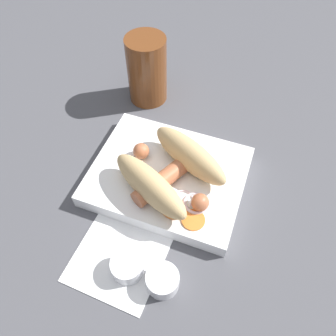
{
  "coord_description": "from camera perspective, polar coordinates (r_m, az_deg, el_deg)",
  "views": [
    {
      "loc": [
        -0.11,
        0.29,
        0.47
      ],
      "look_at": [
        0.0,
        0.0,
        0.04
      ],
      "focal_mm": 35.0,
      "sensor_mm": 36.0,
      "label": 1
    }
  ],
  "objects": [
    {
      "name": "sausage",
      "position": [
        0.52,
        0.17,
        -1.27
      ],
      "size": [
        0.15,
        0.13,
        0.03
      ],
      "color": "#B26642",
      "rests_on": "food_tray"
    },
    {
      "name": "food_tray",
      "position": [
        0.55,
        -0.0,
        -1.44
      ],
      "size": [
        0.25,
        0.2,
        0.03
      ],
      "color": "white",
      "rests_on": "ground_plane"
    },
    {
      "name": "drink_glass",
      "position": [
        0.66,
        -3.69,
        16.65
      ],
      "size": [
        0.08,
        0.08,
        0.13
      ],
      "color": "brown",
      "rests_on": "ground_plane"
    },
    {
      "name": "napkin",
      "position": [
        0.5,
        -8.56,
        -15.11
      ],
      "size": [
        0.13,
        0.13,
        0.0
      ],
      "color": "white",
      "rests_on": "ground_plane"
    },
    {
      "name": "condiment_cup_near",
      "position": [
        0.48,
        -7.39,
        -16.61
      ],
      "size": [
        0.05,
        0.05,
        0.03
      ],
      "color": "white",
      "rests_on": "ground_plane"
    },
    {
      "name": "pickled_veggies",
      "position": [
        0.5,
        3.02,
        -6.78
      ],
      "size": [
        0.08,
        0.07,
        0.01
      ],
      "color": "orange",
      "rests_on": "food_tray"
    },
    {
      "name": "ground_plane",
      "position": [
        0.56,
        -0.0,
        -2.22
      ],
      "size": [
        3.0,
        3.0,
        0.0
      ],
      "primitive_type": "plane",
      "color": "#4C4C51"
    },
    {
      "name": "bread_roll",
      "position": [
        0.51,
        0.45,
        -0.3
      ],
      "size": [
        0.19,
        0.18,
        0.05
      ],
      "color": "tan",
      "rests_on": "food_tray"
    },
    {
      "name": "condiment_cup_far",
      "position": [
        0.47,
        -0.96,
        -19.05
      ],
      "size": [
        0.05,
        0.05,
        0.03
      ],
      "color": "white",
      "rests_on": "ground_plane"
    }
  ]
}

